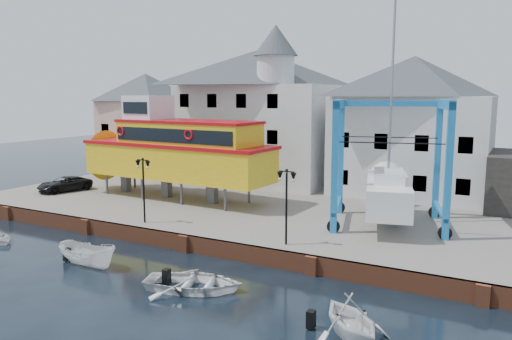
% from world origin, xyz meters
% --- Properties ---
extents(ground, '(140.00, 140.00, 0.00)m').
position_xyz_m(ground, '(0.00, 0.00, 0.00)').
color(ground, black).
rests_on(ground, ground).
extents(hardstanding, '(44.00, 22.00, 1.00)m').
position_xyz_m(hardstanding, '(0.00, 11.00, 0.50)').
color(hardstanding, slate).
rests_on(hardstanding, ground).
extents(quay_wall, '(44.00, 0.47, 1.00)m').
position_xyz_m(quay_wall, '(-0.00, 0.10, 0.50)').
color(quay_wall, brown).
rests_on(quay_wall, ground).
extents(building_pink, '(8.00, 7.00, 10.30)m').
position_xyz_m(building_pink, '(-18.00, 18.00, 6.15)').
color(building_pink, tan).
rests_on(building_pink, hardstanding).
extents(building_white_main, '(14.00, 8.30, 14.00)m').
position_xyz_m(building_white_main, '(-4.87, 18.39, 7.34)').
color(building_white_main, silver).
rests_on(building_white_main, hardstanding).
extents(building_white_right, '(12.00, 8.00, 11.20)m').
position_xyz_m(building_white_right, '(9.00, 19.00, 6.60)').
color(building_white_right, silver).
rests_on(building_white_right, hardstanding).
extents(lamp_post_left, '(1.12, 0.32, 4.20)m').
position_xyz_m(lamp_post_left, '(-4.00, 1.20, 4.17)').
color(lamp_post_left, black).
rests_on(lamp_post_left, hardstanding).
extents(lamp_post_right, '(1.12, 0.32, 4.20)m').
position_xyz_m(lamp_post_right, '(6.00, 1.20, 4.17)').
color(lamp_post_right, black).
rests_on(lamp_post_right, hardstanding).
extents(tour_boat, '(18.73, 5.34, 8.07)m').
position_xyz_m(tour_boat, '(-7.81, 8.33, 4.80)').
color(tour_boat, '#59595E').
rests_on(tour_boat, hardstanding).
extents(travel_lift, '(8.20, 10.29, 15.07)m').
position_xyz_m(travel_lift, '(9.60, 8.85, 3.51)').
color(travel_lift, '#1B5FA5').
rests_on(travel_lift, hardstanding).
extents(van, '(3.28, 4.84, 1.23)m').
position_xyz_m(van, '(-17.01, 6.11, 1.62)').
color(van, black).
rests_on(van, hardstanding).
extents(motorboat_a, '(3.83, 1.48, 1.48)m').
position_xyz_m(motorboat_a, '(-3.07, -4.48, 0.00)').
color(motorboat_a, white).
rests_on(motorboat_a, ground).
extents(motorboat_b, '(5.49, 4.64, 0.97)m').
position_xyz_m(motorboat_b, '(3.85, -4.50, 0.00)').
color(motorboat_b, white).
rests_on(motorboat_b, ground).
extents(motorboat_c, '(4.56, 4.55, 1.82)m').
position_xyz_m(motorboat_c, '(11.82, -5.55, 0.00)').
color(motorboat_c, white).
rests_on(motorboat_c, ground).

